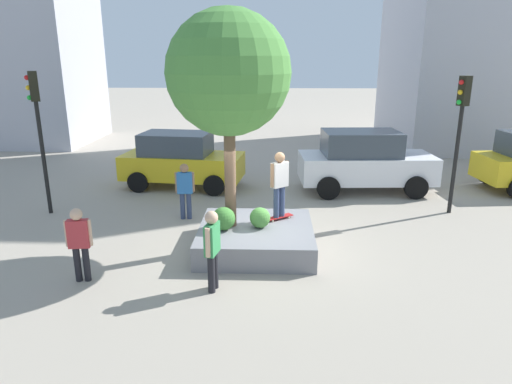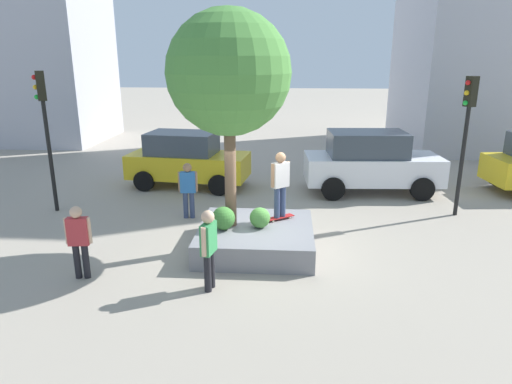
{
  "view_description": "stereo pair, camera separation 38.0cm",
  "coord_description": "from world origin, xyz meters",
  "px_view_note": "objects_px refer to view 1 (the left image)",
  "views": [
    {
      "loc": [
        0.19,
        -10.65,
        4.67
      ],
      "look_at": [
        -0.18,
        -0.04,
        1.49
      ],
      "focal_mm": 31.97,
      "sensor_mm": 36.0,
      "label": 1
    },
    {
      "loc": [
        0.57,
        -10.63,
        4.67
      ],
      "look_at": [
        -0.18,
        -0.04,
        1.49
      ],
      "focal_mm": 31.97,
      "sensor_mm": 36.0,
      "label": 2
    }
  ],
  "objects_px": {
    "skateboarder": "(279,180)",
    "traffic_light_corner": "(460,121)",
    "passerby_with_bag": "(212,245)",
    "skateboard": "(279,217)",
    "police_car": "(364,161)",
    "pedestrian_crossing": "(79,240)",
    "planter_ledge": "(256,238)",
    "bystander_watching": "(185,187)",
    "traffic_light_median": "(38,118)",
    "taxi_cab": "(181,160)",
    "plaza_tree": "(228,74)"
  },
  "relations": [
    {
      "from": "skateboarder",
      "to": "police_car",
      "type": "height_order",
      "value": "skateboarder"
    },
    {
      "from": "planter_ledge",
      "to": "police_car",
      "type": "relative_size",
      "value": 0.59
    },
    {
      "from": "plaza_tree",
      "to": "police_car",
      "type": "distance_m",
      "value": 7.45
    },
    {
      "from": "planter_ledge",
      "to": "taxi_cab",
      "type": "relative_size",
      "value": 0.62
    },
    {
      "from": "passerby_with_bag",
      "to": "police_car",
      "type": "bearing_deg",
      "value": 58.92
    },
    {
      "from": "planter_ledge",
      "to": "pedestrian_crossing",
      "type": "relative_size",
      "value": 1.71
    },
    {
      "from": "pedestrian_crossing",
      "to": "traffic_light_corner",
      "type": "bearing_deg",
      "value": 26.7
    },
    {
      "from": "police_car",
      "to": "pedestrian_crossing",
      "type": "bearing_deg",
      "value": -135.87
    },
    {
      "from": "pedestrian_crossing",
      "to": "skateboarder",
      "type": "bearing_deg",
      "value": 29.45
    },
    {
      "from": "skateboarder",
      "to": "traffic_light_median",
      "type": "xyz_separation_m",
      "value": [
        -7.05,
        1.95,
        1.27
      ]
    },
    {
      "from": "planter_ledge",
      "to": "police_car",
      "type": "bearing_deg",
      "value": 55.21
    },
    {
      "from": "skateboard",
      "to": "pedestrian_crossing",
      "type": "xyz_separation_m",
      "value": [
        -4.25,
        -2.4,
        0.3
      ]
    },
    {
      "from": "skateboard",
      "to": "police_car",
      "type": "height_order",
      "value": "police_car"
    },
    {
      "from": "traffic_light_corner",
      "to": "skateboard",
      "type": "bearing_deg",
      "value": -155.6
    },
    {
      "from": "skateboarder",
      "to": "bystander_watching",
      "type": "relative_size",
      "value": 1.01
    },
    {
      "from": "skateboarder",
      "to": "taxi_cab",
      "type": "distance_m",
      "value": 6.16
    },
    {
      "from": "taxi_cab",
      "to": "skateboard",
      "type": "bearing_deg",
      "value": -54.94
    },
    {
      "from": "traffic_light_corner",
      "to": "passerby_with_bag",
      "type": "height_order",
      "value": "traffic_light_corner"
    },
    {
      "from": "planter_ledge",
      "to": "traffic_light_median",
      "type": "bearing_deg",
      "value": 158.85
    },
    {
      "from": "skateboard",
      "to": "pedestrian_crossing",
      "type": "distance_m",
      "value": 4.89
    },
    {
      "from": "traffic_light_median",
      "to": "passerby_with_bag",
      "type": "xyz_separation_m",
      "value": [
        5.66,
        -4.65,
        -1.92
      ]
    },
    {
      "from": "police_car",
      "to": "traffic_light_median",
      "type": "xyz_separation_m",
      "value": [
        -10.13,
        -2.77,
        1.82
      ]
    },
    {
      "from": "skateboarder",
      "to": "passerby_with_bag",
      "type": "distance_m",
      "value": 3.11
    },
    {
      "from": "skateboard",
      "to": "traffic_light_corner",
      "type": "height_order",
      "value": "traffic_light_corner"
    },
    {
      "from": "planter_ledge",
      "to": "bystander_watching",
      "type": "bearing_deg",
      "value": 135.34
    },
    {
      "from": "planter_ledge",
      "to": "plaza_tree",
      "type": "height_order",
      "value": "plaza_tree"
    },
    {
      "from": "traffic_light_corner",
      "to": "passerby_with_bag",
      "type": "distance_m",
      "value": 8.63
    },
    {
      "from": "skateboarder",
      "to": "traffic_light_corner",
      "type": "bearing_deg",
      "value": 24.4
    },
    {
      "from": "skateboarder",
      "to": "bystander_watching",
      "type": "height_order",
      "value": "skateboarder"
    },
    {
      "from": "plaza_tree",
      "to": "traffic_light_corner",
      "type": "height_order",
      "value": "plaza_tree"
    },
    {
      "from": "pedestrian_crossing",
      "to": "passerby_with_bag",
      "type": "xyz_separation_m",
      "value": [
        2.86,
        -0.31,
        0.05
      ]
    },
    {
      "from": "pedestrian_crossing",
      "to": "plaza_tree",
      "type": "bearing_deg",
      "value": 32.29
    },
    {
      "from": "pedestrian_crossing",
      "to": "passerby_with_bag",
      "type": "relative_size",
      "value": 0.95
    },
    {
      "from": "skateboarder",
      "to": "taxi_cab",
      "type": "xyz_separation_m",
      "value": [
        -3.52,
        5.02,
        -0.62
      ]
    },
    {
      "from": "traffic_light_median",
      "to": "police_car",
      "type": "bearing_deg",
      "value": 15.28
    },
    {
      "from": "planter_ledge",
      "to": "pedestrian_crossing",
      "type": "distance_m",
      "value": 4.16
    },
    {
      "from": "skateboarder",
      "to": "traffic_light_median",
      "type": "height_order",
      "value": "traffic_light_median"
    },
    {
      "from": "traffic_light_corner",
      "to": "bystander_watching",
      "type": "relative_size",
      "value": 2.46
    },
    {
      "from": "pedestrian_crossing",
      "to": "police_car",
      "type": "bearing_deg",
      "value": 44.13
    },
    {
      "from": "planter_ledge",
      "to": "pedestrian_crossing",
      "type": "xyz_separation_m",
      "value": [
        -3.67,
        -1.84,
        0.66
      ]
    },
    {
      "from": "plaza_tree",
      "to": "pedestrian_crossing",
      "type": "relative_size",
      "value": 3.13
    },
    {
      "from": "traffic_light_corner",
      "to": "planter_ledge",
      "type": "bearing_deg",
      "value": -153.27
    },
    {
      "from": "skateboard",
      "to": "traffic_light_median",
      "type": "xyz_separation_m",
      "value": [
        -7.05,
        1.95,
        2.27
      ]
    },
    {
      "from": "planter_ledge",
      "to": "traffic_light_median",
      "type": "distance_m",
      "value": 7.42
    },
    {
      "from": "skateboard",
      "to": "police_car",
      "type": "distance_m",
      "value": 5.65
    },
    {
      "from": "passerby_with_bag",
      "to": "skateboard",
      "type": "bearing_deg",
      "value": 62.86
    },
    {
      "from": "skateboarder",
      "to": "traffic_light_corner",
      "type": "height_order",
      "value": "traffic_light_corner"
    },
    {
      "from": "taxi_cab",
      "to": "passerby_with_bag",
      "type": "xyz_separation_m",
      "value": [
        2.13,
        -7.72,
        -0.02
      ]
    },
    {
      "from": "taxi_cab",
      "to": "pedestrian_crossing",
      "type": "relative_size",
      "value": 2.74
    },
    {
      "from": "planter_ledge",
      "to": "skateboarder",
      "type": "xyz_separation_m",
      "value": [
        0.58,
        0.56,
        1.35
      ]
    }
  ]
}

